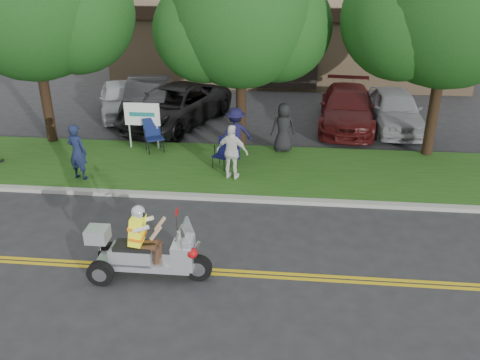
# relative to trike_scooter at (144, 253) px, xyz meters

# --- Properties ---
(ground) EXTENTS (120.00, 120.00, 0.00)m
(ground) POSITION_rel_trike_scooter_xyz_m (0.86, 0.82, -0.62)
(ground) COLOR #28282B
(ground) RESTS_ON ground
(centerline_near) EXTENTS (60.00, 0.10, 0.01)m
(centerline_near) POSITION_rel_trike_scooter_xyz_m (0.86, 0.24, -0.62)
(centerline_near) COLOR gold
(centerline_near) RESTS_ON ground
(centerline_far) EXTENTS (60.00, 0.10, 0.01)m
(centerline_far) POSITION_rel_trike_scooter_xyz_m (0.86, 0.40, -0.62)
(centerline_far) COLOR gold
(centerline_far) RESTS_ON ground
(curb) EXTENTS (60.00, 0.25, 0.12)m
(curb) POSITION_rel_trike_scooter_xyz_m (0.86, 3.87, -0.56)
(curb) COLOR #A8A89E
(curb) RESTS_ON ground
(grass_verge) EXTENTS (60.00, 4.00, 0.10)m
(grass_verge) POSITION_rel_trike_scooter_xyz_m (0.86, 6.02, -0.57)
(grass_verge) COLOR #1D4B14
(grass_verge) RESTS_ON ground
(commercial_building) EXTENTS (18.00, 8.20, 4.00)m
(commercial_building) POSITION_rel_trike_scooter_xyz_m (2.86, 19.80, 1.38)
(commercial_building) COLOR #9E7F5B
(commercial_building) RESTS_ON ground
(tree_left) EXTENTS (6.62, 5.40, 7.78)m
(tree_left) POSITION_rel_trike_scooter_xyz_m (-5.58, 7.85, 4.22)
(tree_left) COLOR #332114
(tree_left) RESTS_ON ground
(tree_mid) EXTENTS (5.88, 4.80, 7.05)m
(tree_mid) POSITION_rel_trike_scooter_xyz_m (1.41, 8.05, 3.81)
(tree_mid) COLOR #332114
(tree_mid) RESTS_ON ground
(tree_right) EXTENTS (6.86, 5.60, 8.07)m
(tree_right) POSITION_rel_trike_scooter_xyz_m (7.92, 7.85, 4.40)
(tree_right) COLOR #332114
(tree_right) RESTS_ON ground
(business_sign) EXTENTS (1.25, 0.06, 1.75)m
(business_sign) POSITION_rel_trike_scooter_xyz_m (-2.04, 7.42, 0.63)
(business_sign) COLOR silver
(business_sign) RESTS_ON ground
(trike_scooter) EXTENTS (2.72, 0.90, 1.79)m
(trike_scooter) POSITION_rel_trike_scooter_xyz_m (0.00, 0.00, 0.00)
(trike_scooter) COLOR black
(trike_scooter) RESTS_ON ground
(lawn_chair_a) EXTENTS (0.68, 0.69, 0.96)m
(lawn_chair_a) POSITION_rel_trike_scooter_xyz_m (0.99, 6.02, 0.02)
(lawn_chair_a) COLOR black
(lawn_chair_a) RESTS_ON grass_verge
(lawn_chair_b) EXTENTS (0.82, 0.83, 1.14)m
(lawn_chair_b) POSITION_rel_trike_scooter_xyz_m (-1.65, 7.23, 0.12)
(lawn_chair_b) COLOR black
(lawn_chair_b) RESTS_ON grass_verge
(spectator_adult_left) EXTENTS (0.73, 0.58, 1.76)m
(spectator_adult_left) POSITION_rel_trike_scooter_xyz_m (-3.33, 4.69, 0.36)
(spectator_adult_left) COLOR #161F3F
(spectator_adult_left) RESTS_ON grass_verge
(spectator_adult_right) EXTENTS (1.08, 0.64, 1.72)m
(spectator_adult_right) POSITION_rel_trike_scooter_xyz_m (1.37, 5.18, 0.34)
(spectator_adult_right) COLOR white
(spectator_adult_right) RESTS_ON grass_verge
(spectator_chair_a) EXTENTS (1.28, 0.94, 1.77)m
(spectator_chair_a) POSITION_rel_trike_scooter_xyz_m (1.30, 6.76, 0.37)
(spectator_chair_a) COLOR #151438
(spectator_chair_a) RESTS_ON grass_verge
(spectator_chair_b) EXTENTS (0.93, 0.70, 1.71)m
(spectator_chair_b) POSITION_rel_trike_scooter_xyz_m (2.87, 7.61, 0.34)
(spectator_chair_b) COLOR black
(spectator_chair_b) RESTS_ON grass_verge
(parked_car_far_left) EXTENTS (2.98, 4.47, 1.41)m
(parked_car_far_left) POSITION_rel_trike_scooter_xyz_m (-4.14, 11.35, 0.08)
(parked_car_far_left) COLOR silver
(parked_car_far_left) RESTS_ON ground
(parked_car_left) EXTENTS (2.33, 5.05, 1.60)m
(parked_car_left) POSITION_rel_trike_scooter_xyz_m (-2.89, 11.24, 0.18)
(parked_car_left) COLOR #272729
(parked_car_left) RESTS_ON ground
(parked_car_mid) EXTENTS (4.47, 6.17, 1.56)m
(parked_car_mid) POSITION_rel_trike_scooter_xyz_m (-1.55, 10.32, 0.16)
(parked_car_mid) COLOR black
(parked_car_mid) RESTS_ON ground
(parked_car_right) EXTENTS (2.57, 5.37, 1.51)m
(parked_car_right) POSITION_rel_trike_scooter_xyz_m (5.36, 10.87, 0.13)
(parked_car_right) COLOR #481011
(parked_car_right) RESTS_ON ground
(parked_car_far_right) EXTENTS (1.93, 4.61, 1.56)m
(parked_car_far_right) POSITION_rel_trike_scooter_xyz_m (7.20, 10.74, 0.16)
(parked_car_far_right) COLOR #9C9EA3
(parked_car_far_right) RESTS_ON ground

